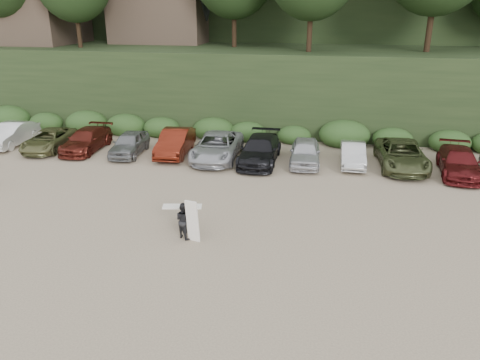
# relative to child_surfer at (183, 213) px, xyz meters

# --- Properties ---
(ground) EXTENTS (120.00, 120.00, 0.00)m
(ground) POSITION_rel_child_surfer_xyz_m (3.04, -0.11, -0.70)
(ground) COLOR tan
(ground) RESTS_ON ground
(parked_cars) EXTENTS (40.12, 6.34, 1.63)m
(parked_cars) POSITION_rel_child_surfer_xyz_m (1.11, 9.84, 0.06)
(parked_cars) COLOR #AFAEB3
(parked_cars) RESTS_ON ground
(child_surfer) EXTENTS (1.77, 0.79, 1.03)m
(child_surfer) POSITION_rel_child_surfer_xyz_m (0.00, 0.00, 0.00)
(child_surfer) COLOR navy
(child_surfer) RESTS_ON ground
(adult_surfer) EXTENTS (1.25, 0.96, 1.88)m
(adult_surfer) POSITION_rel_child_surfer_xyz_m (0.40, -0.98, 0.11)
(adult_surfer) COLOR black
(adult_surfer) RESTS_ON ground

